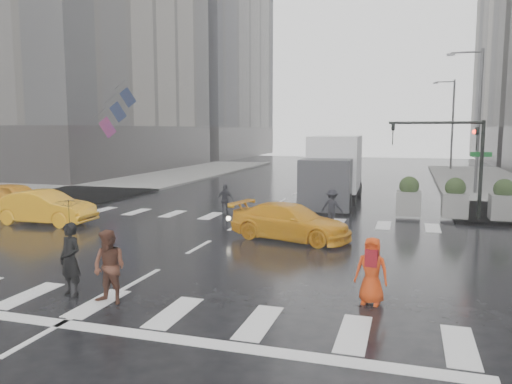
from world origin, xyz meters
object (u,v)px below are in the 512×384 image
(pedestrian_brown, at_px, (109,267))
(pedestrian_orange, at_px, (372,270))
(taxi_mid, at_px, (44,207))
(box_truck, at_px, (333,168))
(taxi_front, at_px, (15,197))
(traffic_signal_pole, at_px, (458,150))

(pedestrian_brown, height_order, pedestrian_orange, pedestrian_brown)
(pedestrian_brown, bearing_deg, taxi_mid, 143.12)
(box_truck, bearing_deg, taxi_front, -156.27)
(taxi_front, relative_size, box_truck, 0.62)
(traffic_signal_pole, height_order, box_truck, traffic_signal_pole)
(taxi_mid, xyz_separation_m, box_truck, (11.16, 9.40, 1.26))
(pedestrian_orange, height_order, taxi_front, pedestrian_orange)
(taxi_front, height_order, taxi_mid, taxi_front)
(traffic_signal_pole, distance_m, pedestrian_orange, 12.66)
(pedestrian_brown, distance_m, pedestrian_orange, 6.18)
(pedestrian_brown, xyz_separation_m, box_truck, (2.71, 17.30, 1.11))
(traffic_signal_pole, relative_size, box_truck, 0.64)
(traffic_signal_pole, height_order, pedestrian_orange, traffic_signal_pole)
(traffic_signal_pole, height_order, taxi_front, traffic_signal_pole)
(pedestrian_orange, xyz_separation_m, taxi_front, (-17.96, 8.29, -0.07))
(pedestrian_brown, height_order, taxi_front, pedestrian_brown)
(traffic_signal_pole, distance_m, taxi_front, 21.26)
(pedestrian_brown, xyz_separation_m, taxi_mid, (-8.45, 7.90, -0.15))
(traffic_signal_pole, bearing_deg, taxi_mid, -160.72)
(pedestrian_brown, distance_m, box_truck, 17.54)
(pedestrian_orange, xyz_separation_m, taxi_mid, (-14.36, 6.10, -0.08))
(pedestrian_orange, relative_size, taxi_mid, 0.36)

